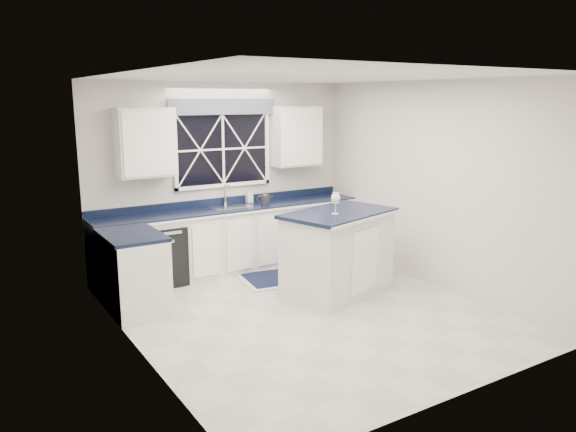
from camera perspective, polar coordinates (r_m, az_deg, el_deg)
ground at (r=6.70m, az=2.02°, el=-9.73°), size 4.50×4.50×0.00m
back_wall at (r=8.27m, az=-6.69°, el=4.03°), size 4.00×0.10×2.70m
base_cabinets at (r=7.89m, az=-7.25°, el=-3.03°), size 3.99×1.60×0.90m
countertop at (r=8.07m, az=-5.70°, el=0.76°), size 3.98×0.64×0.04m
dishwasher at (r=7.78m, az=-12.91°, el=-3.77°), size 0.60×0.58×0.82m
window at (r=8.17m, az=-6.63°, el=7.33°), size 1.65×0.09×1.26m
upper_cabinets at (r=8.06m, az=-6.26°, el=7.77°), size 3.10×0.34×0.90m
faucet at (r=8.21m, az=-6.33°, el=2.21°), size 0.05×0.20×0.30m
island at (r=7.18m, az=5.09°, el=-3.72°), size 1.63×1.24×1.08m
rug at (r=7.95m, az=0.20°, el=-6.12°), size 1.51×1.05×0.02m
kettle at (r=8.32m, az=-2.34°, el=1.84°), size 0.23×0.19×0.17m
wine_glass at (r=6.86m, az=4.86°, el=1.71°), size 0.11×0.11×0.27m
soap_bottle at (r=8.42m, az=-3.95°, el=2.10°), size 0.10×0.10×0.20m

